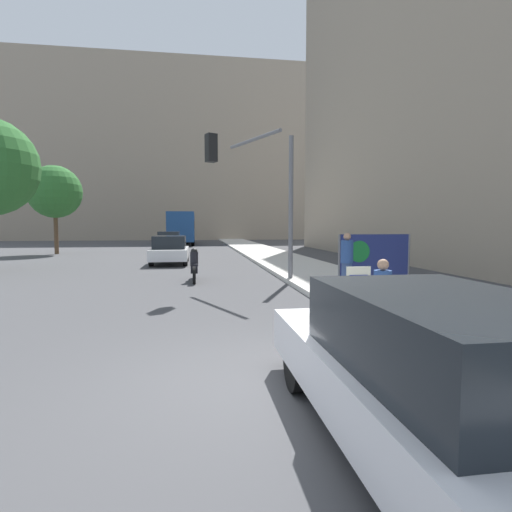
# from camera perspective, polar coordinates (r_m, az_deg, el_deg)

# --- Properties ---
(ground_plane) EXTENTS (160.00, 160.00, 0.00)m
(ground_plane) POSITION_cam_1_polar(r_m,az_deg,el_deg) (5.15, -0.72, -18.08)
(ground_plane) COLOR #444447
(sidewalk_curb) EXTENTS (3.42, 90.00, 0.15)m
(sidewalk_curb) POSITION_cam_1_polar(r_m,az_deg,el_deg) (20.37, 5.03, -1.02)
(sidewalk_curb) COLOR beige
(sidewalk_curb) RESTS_ON ground_plane
(building_backdrop_far) EXTENTS (52.00, 12.00, 25.12)m
(building_backdrop_far) POSITION_cam_1_polar(r_m,az_deg,el_deg) (63.24, -9.86, 13.89)
(building_backdrop_far) COLOR gray
(building_backdrop_far) RESTS_ON ground_plane
(building_backdrop_right) EXTENTS (10.00, 32.00, 22.82)m
(building_backdrop_right) POSITION_cam_1_polar(r_m,az_deg,el_deg) (27.87, 27.92, 23.63)
(building_backdrop_right) COLOR gray
(building_backdrop_right) RESTS_ON ground_plane
(seated_protester) EXTENTS (0.97, 0.77, 1.17)m
(seated_protester) POSITION_cam_1_polar(r_m,az_deg,el_deg) (8.05, 17.72, -4.37)
(seated_protester) COLOR #474C56
(seated_protester) RESTS_ON sidewalk_curb
(jogger_on_sidewalk) EXTENTS (0.34, 0.34, 1.62)m
(jogger_on_sidewalk) POSITION_cam_1_polar(r_m,az_deg,el_deg) (11.32, 12.84, -0.80)
(jogger_on_sidewalk) COLOR #334775
(jogger_on_sidewalk) RESTS_ON sidewalk_curb
(protest_banner) EXTENTS (2.27, 0.06, 1.56)m
(protest_banner) POSITION_cam_1_polar(r_m,az_deg,el_deg) (12.47, 16.49, -0.36)
(protest_banner) COLOR slate
(protest_banner) RESTS_ON sidewalk_curb
(traffic_light_pole) EXTENTS (3.05, 2.82, 4.89)m
(traffic_light_pole) POSITION_cam_1_polar(r_m,az_deg,el_deg) (13.34, 0.67, 10.93)
(traffic_light_pole) COLOR slate
(traffic_light_pole) RESTS_ON sidewalk_curb
(parked_car_curbside) EXTENTS (1.74, 4.75, 1.43)m
(parked_car_curbside) POSITION_cam_1_polar(r_m,az_deg,el_deg) (3.76, 24.04, -15.45)
(parked_car_curbside) COLOR silver
(parked_car_curbside) RESTS_ON ground_plane
(car_on_road_nearest) EXTENTS (1.85, 4.32, 1.45)m
(car_on_road_nearest) POSITION_cam_1_polar(r_m,az_deg,el_deg) (21.19, -12.19, 0.86)
(car_on_road_nearest) COLOR white
(car_on_road_nearest) RESTS_ON ground_plane
(car_on_road_midblock) EXTENTS (1.79, 4.12, 1.54)m
(car_on_road_midblock) POSITION_cam_1_polar(r_m,az_deg,el_deg) (31.29, -12.28, 2.01)
(car_on_road_midblock) COLOR silver
(car_on_road_midblock) RESTS_ON ground_plane
(city_bus_on_road) EXTENTS (2.58, 11.67, 3.33)m
(city_bus_on_road) POSITION_cam_1_polar(r_m,az_deg,el_deg) (43.55, -10.48, 4.17)
(city_bus_on_road) COLOR navy
(city_bus_on_road) RESTS_ON ground_plane
(motorcycle_on_road) EXTENTS (0.28, 2.06, 1.18)m
(motorcycle_on_road) POSITION_cam_1_polar(r_m,az_deg,el_deg) (14.35, -8.82, -1.51)
(motorcycle_on_road) COLOR black
(motorcycle_on_road) RESTS_ON ground_plane
(street_tree_midblock) EXTENTS (3.63, 3.63, 6.15)m
(street_tree_midblock) POSITION_cam_1_polar(r_m,az_deg,el_deg) (31.29, -26.83, 8.17)
(street_tree_midblock) COLOR brown
(street_tree_midblock) RESTS_ON ground_plane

